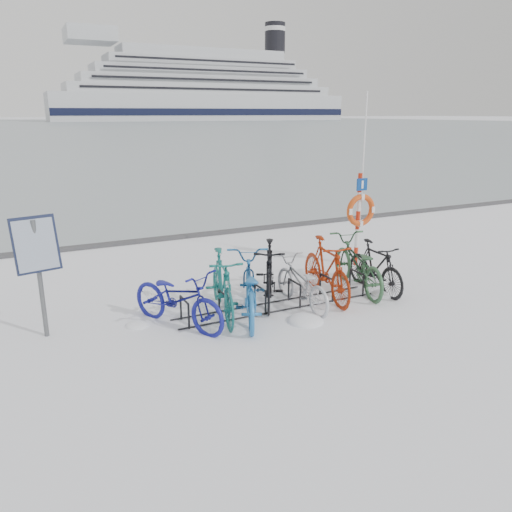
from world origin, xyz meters
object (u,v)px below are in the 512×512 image
(bike_rack, at_px, (277,298))
(info_board, at_px, (37,252))
(cruise_ferry, at_px, (202,93))
(lifebuoy_station, at_px, (360,210))

(bike_rack, xyz_separation_m, info_board, (-3.98, 0.49, 1.25))
(bike_rack, relative_size, cruise_ferry, 0.03)
(info_board, bearing_deg, lifebuoy_station, -3.95)
(bike_rack, height_order, cruise_ferry, cruise_ferry)
(info_board, xyz_separation_m, cruise_ferry, (81.17, 218.62, 10.66))
(bike_rack, height_order, info_board, info_board)
(bike_rack, relative_size, info_board, 2.01)
(bike_rack, bearing_deg, info_board, 172.99)
(bike_rack, bearing_deg, cruise_ferry, 70.59)
(bike_rack, distance_m, info_board, 4.20)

